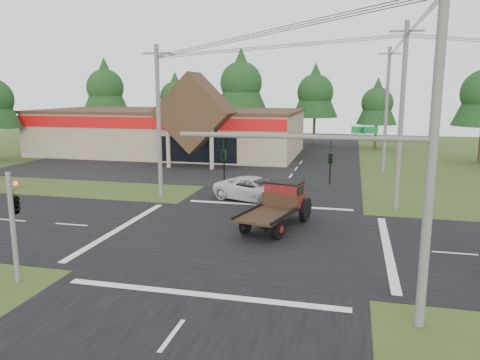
% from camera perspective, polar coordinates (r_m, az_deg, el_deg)
% --- Properties ---
extents(ground, '(120.00, 120.00, 0.00)m').
position_cam_1_polar(ground, '(24.14, 0.59, -7.08)').
color(ground, '#334619').
rests_on(ground, ground).
extents(road_ns, '(12.00, 120.00, 0.02)m').
position_cam_1_polar(road_ns, '(24.14, 0.59, -7.06)').
color(road_ns, black).
rests_on(road_ns, ground).
extents(road_ew, '(120.00, 12.00, 0.02)m').
position_cam_1_polar(road_ew, '(24.14, 0.59, -7.05)').
color(road_ew, black).
rests_on(road_ew, ground).
extents(parking_apron, '(28.00, 14.00, 0.02)m').
position_cam_1_polar(parking_apron, '(46.20, -11.12, 1.44)').
color(parking_apron, black).
rests_on(parking_apron, ground).
extents(cvs_building, '(30.40, 18.20, 9.19)m').
position_cam_1_polar(cvs_building, '(56.17, -8.32, 6.02)').
color(cvs_building, gray).
rests_on(cvs_building, ground).
extents(traffic_signal_mast, '(8.12, 0.24, 7.00)m').
position_cam_1_polar(traffic_signal_mast, '(15.20, 15.81, -1.02)').
color(traffic_signal_mast, '#595651').
rests_on(traffic_signal_mast, ground).
extents(traffic_signal_corner, '(0.53, 2.48, 4.40)m').
position_cam_1_polar(traffic_signal_corner, '(20.05, -25.92, -1.52)').
color(traffic_signal_corner, '#595651').
rests_on(traffic_signal_corner, ground).
extents(utility_pole_nr, '(2.00, 0.30, 11.00)m').
position_cam_1_polar(utility_pole_nr, '(15.17, 22.42, 3.20)').
color(utility_pole_nr, '#595651').
rests_on(utility_pole_nr, ground).
extents(utility_pole_nw, '(2.00, 0.30, 10.50)m').
position_cam_1_polar(utility_pole_nw, '(33.17, -9.89, 7.18)').
color(utility_pole_nw, '#595651').
rests_on(utility_pole_nw, ground).
extents(utility_pole_ne, '(2.00, 0.30, 11.50)m').
position_cam_1_polar(utility_pole_ne, '(30.55, 19.07, 7.38)').
color(utility_pole_ne, '#595651').
rests_on(utility_pole_ne, ground).
extents(utility_pole_n, '(2.00, 0.30, 11.20)m').
position_cam_1_polar(utility_pole_n, '(44.50, 17.42, 8.21)').
color(utility_pole_n, '#595651').
rests_on(utility_pole_n, ground).
extents(tree_row_a, '(6.72, 6.72, 12.12)m').
position_cam_1_polar(tree_row_a, '(71.60, -16.13, 10.97)').
color(tree_row_a, '#332316').
rests_on(tree_row_a, ground).
extents(tree_row_b, '(5.60, 5.60, 10.10)m').
position_cam_1_polar(tree_row_b, '(69.12, -7.89, 10.19)').
color(tree_row_b, '#332316').
rests_on(tree_row_b, ground).
extents(tree_row_c, '(7.28, 7.28, 13.13)m').
position_cam_1_polar(tree_row_c, '(65.17, 0.13, 12.03)').
color(tree_row_c, '#332316').
rests_on(tree_row_c, ground).
extents(tree_row_d, '(6.16, 6.16, 11.11)m').
position_cam_1_polar(tree_row_d, '(64.58, 9.16, 10.71)').
color(tree_row_d, '#332316').
rests_on(tree_row_d, ground).
extents(tree_row_e, '(5.04, 5.04, 9.09)m').
position_cam_1_polar(tree_row_e, '(62.46, 16.40, 9.17)').
color(tree_row_e, '#332316').
rests_on(tree_row_e, ground).
extents(antique_flatbed_truck, '(3.64, 6.23, 2.45)m').
position_cam_1_polar(antique_flatbed_truck, '(25.57, 4.36, -3.23)').
color(antique_flatbed_truck, '#580C10').
rests_on(antique_flatbed_truck, ground).
extents(white_pickup, '(6.32, 4.51, 1.60)m').
position_cam_1_polar(white_pickup, '(31.97, 1.85, -1.11)').
color(white_pickup, silver).
rests_on(white_pickup, ground).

